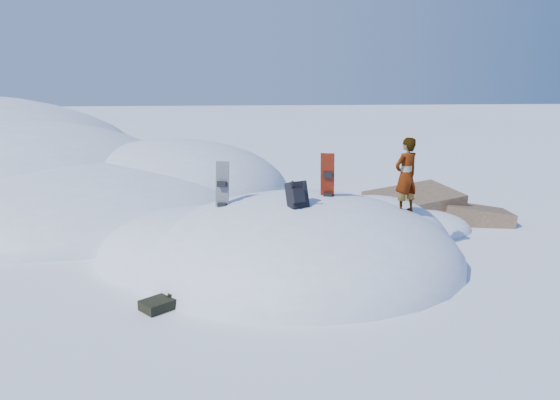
{
  "coord_description": "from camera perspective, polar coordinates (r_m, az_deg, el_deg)",
  "views": [
    {
      "loc": [
        -1.4,
        -11.0,
        3.97
      ],
      "look_at": [
        -0.41,
        0.3,
        1.34
      ],
      "focal_mm": 35.0,
      "sensor_mm": 36.0,
      "label": 1
    }
  ],
  "objects": [
    {
      "name": "snowboard_red",
      "position": [
        11.42,
        4.99,
        1.3
      ],
      "size": [
        0.34,
        0.31,
        1.51
      ],
      "rotation": [
        0.0,
        0.0,
        -0.26
      ],
      "color": "#AE2209",
      "rests_on": "snow_mound"
    },
    {
      "name": "snow_mound",
      "position": [
        11.98,
        1.15,
        -6.29
      ],
      "size": [
        8.0,
        6.0,
        3.0
      ],
      "color": "white",
      "rests_on": "ground"
    },
    {
      "name": "gear_pile",
      "position": [
        9.82,
        -12.15,
        -10.41
      ],
      "size": [
        0.83,
        0.72,
        0.22
      ],
      "rotation": [
        0.0,
        0.0,
        0.7
      ],
      "color": "black",
      "rests_on": "ground"
    },
    {
      "name": "rock_outcrop",
      "position": [
        15.43,
        14.54,
        -2.22
      ],
      "size": [
        4.68,
        4.41,
        1.68
      ],
      "color": "brown",
      "rests_on": "ground"
    },
    {
      "name": "snowboard_dark",
      "position": [
        11.27,
        -6.06,
        0.31
      ],
      "size": [
        0.33,
        0.28,
        1.5
      ],
      "rotation": [
        0.0,
        0.0,
        -0.34
      ],
      "color": "black",
      "rests_on": "snow_mound"
    },
    {
      "name": "ground",
      "position": [
        11.78,
        2.12,
        -6.65
      ],
      "size": [
        120.0,
        120.0,
        0.0
      ],
      "primitive_type": "plane",
      "color": "white",
      "rests_on": "ground"
    },
    {
      "name": "person",
      "position": [
        11.8,
        13.03,
        2.51
      ],
      "size": [
        0.7,
        0.61,
        1.61
      ],
      "primitive_type": "imported",
      "rotation": [
        0.0,
        0.0,
        3.62
      ],
      "color": "slate",
      "rests_on": "snow_mound"
    },
    {
      "name": "backpack",
      "position": [
        10.62,
        1.8,
        0.55
      ],
      "size": [
        0.49,
        0.54,
        0.61
      ],
      "rotation": [
        0.0,
        0.0,
        0.41
      ],
      "color": "black",
      "rests_on": "snow_mound"
    }
  ]
}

